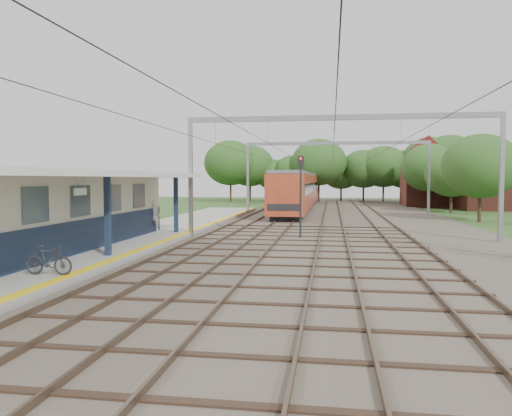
{
  "coord_description": "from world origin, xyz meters",
  "views": [
    {
      "loc": [
        3.11,
        -13.07,
        3.47
      ],
      "look_at": [
        -1.69,
        18.5,
        1.6
      ],
      "focal_mm": 35.0,
      "sensor_mm": 36.0,
      "label": 1
    }
  ],
  "objects_px": {
    "person": "(154,216)",
    "bicycle": "(48,260)",
    "signal_post": "(301,185)",
    "train": "(300,189)"
  },
  "relations": [
    {
      "from": "train",
      "to": "signal_post",
      "type": "height_order",
      "value": "signal_post"
    },
    {
      "from": "person",
      "to": "signal_post",
      "type": "height_order",
      "value": "signal_post"
    },
    {
      "from": "bicycle",
      "to": "train",
      "type": "height_order",
      "value": "train"
    },
    {
      "from": "person",
      "to": "signal_post",
      "type": "bearing_deg",
      "value": 172.24
    },
    {
      "from": "train",
      "to": "bicycle",
      "type": "bearing_deg",
      "value": -97.31
    },
    {
      "from": "bicycle",
      "to": "train",
      "type": "distance_m",
      "value": 42.86
    },
    {
      "from": "person",
      "to": "bicycle",
      "type": "relative_size",
      "value": 1.16
    },
    {
      "from": "person",
      "to": "bicycle",
      "type": "bearing_deg",
      "value": 84.67
    },
    {
      "from": "bicycle",
      "to": "signal_post",
      "type": "distance_m",
      "value": 15.7
    },
    {
      "from": "person",
      "to": "signal_post",
      "type": "relative_size",
      "value": 0.4
    }
  ]
}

